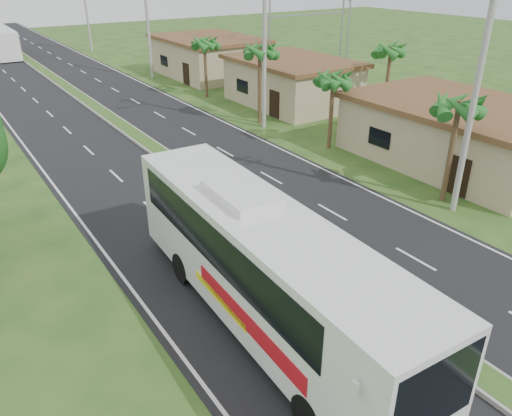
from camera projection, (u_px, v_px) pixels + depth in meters
ground at (351, 288)px, 18.18m from camera, size 180.00×180.00×0.00m
road_asphalt at (141, 140)px, 33.08m from camera, size 14.00×160.00×0.02m
median_strip at (141, 139)px, 33.04m from camera, size 1.20×160.00×0.18m
lane_edge_left at (35, 161)px, 29.76m from camera, size 0.12×160.00×0.01m
lane_edge_right at (228, 124)px, 36.41m from camera, size 0.12×160.00×0.01m
shop_near at (460, 133)px, 28.81m from camera, size 8.60×12.60×3.52m
shop_mid at (292, 82)px, 40.70m from camera, size 7.60×10.60×3.67m
shop_far at (209, 56)px, 51.11m from camera, size 8.60×11.60×3.82m
palm_verge_a at (459, 106)px, 22.77m from camera, size 2.40×2.40×5.45m
palm_verge_b at (333, 79)px, 29.85m from camera, size 2.40×2.40×5.05m
palm_verge_c at (260, 51)px, 34.43m from camera, size 2.40×2.40×5.85m
palm_verge_d at (204, 43)px, 41.64m from camera, size 2.40×2.40×5.25m
palm_behind_shop at (391, 50)px, 35.85m from camera, size 2.40×2.40×5.65m
utility_pole_a at (476, 92)px, 21.36m from camera, size 1.60×0.28×11.00m
utility_pole_b at (264, 36)px, 33.02m from camera, size 3.20×0.28×12.00m
utility_pole_c at (147, 19)px, 48.20m from camera, size 1.60×0.28×11.00m
utility_pole_d at (86, 7)px, 63.22m from camera, size 1.60×0.28×10.50m
billboard_lattice at (309, 5)px, 48.43m from camera, size 10.18×1.18×12.07m
coach_bus_main at (262, 260)px, 15.45m from camera, size 3.32×13.42×4.30m
coach_bus_far at (1, 40)px, 61.51m from camera, size 2.63×11.53×3.35m
motorcyclist at (224, 199)px, 23.03m from camera, size 1.92×0.91×2.34m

